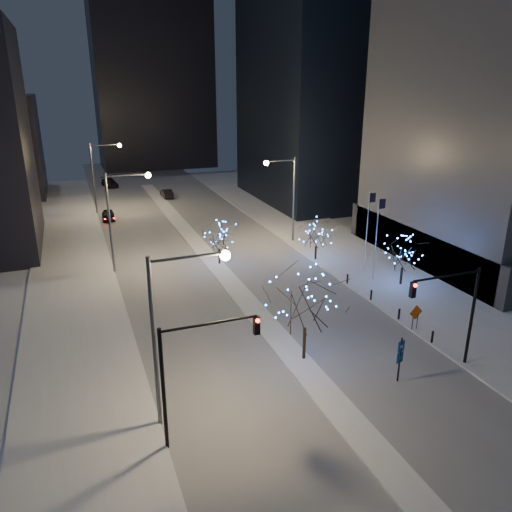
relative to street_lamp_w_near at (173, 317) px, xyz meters
name	(u,v)px	position (x,y,z in m)	size (l,w,h in m)	color
ground	(335,406)	(8.94, -2.00, -6.50)	(160.00, 160.00, 0.00)	white
road	(193,239)	(8.94, 33.00, -6.49)	(20.00, 130.00, 0.02)	#9FA4AD
median	(204,251)	(8.94, 28.00, -6.42)	(2.00, 80.00, 0.15)	white
east_sidewalk	(368,264)	(23.94, 18.00, -6.42)	(10.00, 90.00, 0.15)	white
west_sidewalk	(75,306)	(-5.06, 18.00, -6.42)	(8.00, 90.00, 0.15)	white
horizon_block	(152,66)	(14.94, 90.00, 14.50)	(24.00, 14.00, 42.00)	black
street_lamp_w_near	(173,317)	(0.00, 0.00, 0.00)	(4.40, 0.56, 10.00)	#595E66
street_lamp_w_mid	(120,209)	(0.00, 25.00, 0.00)	(4.40, 0.56, 10.00)	#595E66
street_lamp_w_far	(100,168)	(0.00, 50.00, 0.00)	(4.40, 0.56, 10.00)	#595E66
street_lamp_east	(287,189)	(19.02, 28.00, -0.05)	(3.90, 0.56, 10.00)	#595E66
traffic_signal_west	(193,363)	(0.50, -2.00, -1.74)	(5.26, 0.43, 7.00)	black
traffic_signal_east	(455,304)	(17.88, -1.00, -1.74)	(5.26, 0.43, 7.00)	black
flagpoles	(372,229)	(22.30, 15.25, -1.70)	(1.35, 2.60, 8.00)	silver
bollards	(384,304)	(19.14, 8.00, -5.90)	(0.16, 12.16, 0.90)	black
car_near	(108,215)	(0.21, 45.84, -5.80)	(1.66, 4.13, 1.41)	black
car_mid	(167,193)	(10.44, 56.81, -5.80)	(1.48, 4.25, 1.40)	black
car_far	(110,183)	(2.50, 69.26, -5.75)	(2.11, 5.18, 1.50)	black
holiday_tree_median_near	(306,300)	(9.44, 3.34, -1.96)	(7.29, 7.29, 6.90)	black
holiday_tree_median_far	(219,236)	(9.44, 23.47, -3.41)	(4.34, 4.34, 4.58)	black
holiday_tree_plaza_near	(404,254)	(23.76, 12.11, -3.34)	(4.74, 4.74, 4.68)	black
holiday_tree_plaza_far	(316,233)	(19.44, 21.12, -3.49)	(4.97, 4.97, 4.57)	black
wayfinding_sign	(400,355)	(13.94, -1.12, -4.59)	(0.55, 0.21, 3.11)	black
construction_sign	(416,315)	(19.24, 4.17, -5.13)	(1.23, 0.14, 2.03)	black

